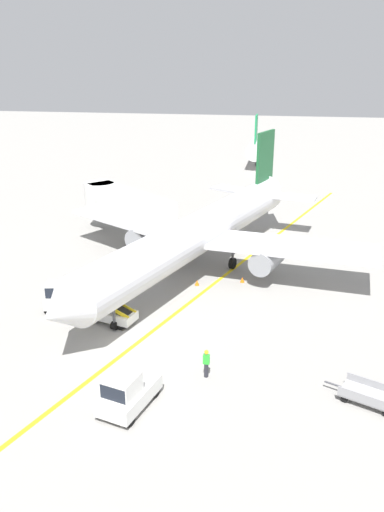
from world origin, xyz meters
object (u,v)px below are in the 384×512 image
safety_cone_nose_left (197,283)px  safety_cone_nose_right (242,280)px  jet_bridge (122,203)px  baggage_tug_near_wing (55,297)px  airliner (202,231)px  belt_loader_forward_hold (107,311)px  baggage_cart_loaded (369,395)px  pushback_tug (127,392)px  ground_crew_marshaller (206,363)px

safety_cone_nose_left → safety_cone_nose_right: bearing=19.8°
jet_bridge → baggage_tug_near_wing: bearing=-89.1°
airliner → safety_cone_nose_left: 4.64m
safety_cone_nose_left → jet_bridge: bearing=132.1°
belt_loader_forward_hold → baggage_cart_loaded: 17.32m
pushback_tug → belt_loader_forward_hold: bearing=115.5°
safety_cone_nose_right → baggage_tug_near_wing: bearing=-150.6°
belt_loader_forward_hold → ground_crew_marshaller: belt_loader_forward_hold is taller
airliner → safety_cone_nose_right: 5.30m
airliner → safety_cone_nose_left: airliner is taller
jet_bridge → safety_cone_nose_left: (9.43, -10.42, -3.32)m
pushback_tug → safety_cone_nose_left: (0.75, 15.78, -0.77)m
airliner → belt_loader_forward_hold: airliner is taller
baggage_cart_loaded → safety_cone_nose_right: 16.31m
pushback_tug → ground_crew_marshaller: bearing=45.4°
pushback_tug → safety_cone_nose_right: pushback_tug is taller
safety_cone_nose_left → belt_loader_forward_hold: bearing=-125.0°
airliner → pushback_tug: airliner is taller
safety_cone_nose_left → baggage_tug_near_wing: bearing=-147.4°
airliner → safety_cone_nose_right: size_ratio=78.08×
pushback_tug → safety_cone_nose_left: bearing=87.3°
safety_cone_nose_left → safety_cone_nose_right: (3.47, 1.25, 0.00)m
baggage_cart_loaded → safety_cone_nose_right: (-7.85, 14.29, -0.25)m
jet_bridge → belt_loader_forward_hold: jet_bridge is taller
belt_loader_forward_hold → ground_crew_marshaller: 9.27m
pushback_tug → baggage_tug_near_wing: 13.01m
jet_bridge → safety_cone_nose_left: jet_bridge is taller
pushback_tug → safety_cone_nose_left: pushback_tug is taller
belt_loader_forward_hold → baggage_cart_loaded: (16.23, -6.02, -0.31)m
baggage_tug_near_wing → baggage_cart_loaded: 21.72m
ground_crew_marshaller → baggage_tug_near_wing: bearing=151.8°
airliner → baggage_cart_loaded: bearing=-54.9°
baggage_cart_loaded → ground_crew_marshaller: bearing=174.8°
safety_cone_nose_left → safety_cone_nose_right: 3.68m
baggage_tug_near_wing → baggage_cart_loaded: size_ratio=0.70×
baggage_tug_near_wing → safety_cone_nose_right: 14.53m
belt_loader_forward_hold → safety_cone_nose_right: bearing=44.6°
baggage_tug_near_wing → safety_cone_nose_left: (9.18, 5.87, -0.71)m
baggage_cart_loaded → safety_cone_nose_left: (-11.32, 13.05, -0.25)m
baggage_cart_loaded → safety_cone_nose_left: 17.27m
baggage_tug_near_wing → baggage_cart_loaded: (20.50, -7.17, -0.46)m
safety_cone_nose_right → airliner: bearing=150.1°
pushback_tug → baggage_tug_near_wing: (-8.44, 9.91, -0.07)m
ground_crew_marshaller → safety_cone_nose_right: (0.74, 13.51, -0.69)m
baggage_cart_loaded → safety_cone_nose_left: size_ratio=8.57×
ground_crew_marshaller → safety_cone_nose_right: size_ratio=3.86×
belt_loader_forward_hold → baggage_cart_loaded: belt_loader_forward_hold is taller
airliner → belt_loader_forward_hold: size_ratio=6.66×
jet_bridge → baggage_tug_near_wing: (0.24, -16.30, -2.62)m
baggage_tug_near_wing → safety_cone_nose_left: 10.92m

